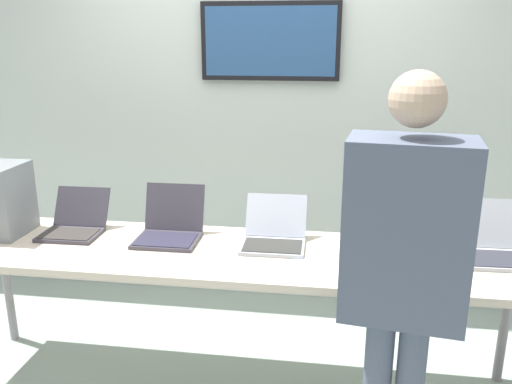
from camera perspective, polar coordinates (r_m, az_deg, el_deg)
The scene contains 10 objects.
back_wall at distance 3.66m, azimuth 0.53°, elevation 7.10°, with size 8.00×0.11×2.48m.
workbench at distance 2.73m, azimuth -2.78°, elevation -7.40°, with size 3.12×0.70×0.79m.
laptop_station_0 at distance 3.11m, azimuth -19.06°, elevation -3.27°, with size 0.32×0.35×0.22m.
laptop_station_1 at distance 2.90m, azimuth -9.33°, elevation -3.79°, with size 0.34×0.36×0.27m.
laptop_station_2 at distance 2.78m, azimuth 1.97°, elevation -4.62°, with size 0.33×0.37×0.23m.
laptop_station_3 at distance 2.76m, azimuth 13.18°, elevation -5.07°, with size 0.38×0.35×0.27m.
laptop_station_4 at distance 2.88m, azimuth 24.37°, elevation -5.29°, with size 0.37×0.38×0.25m.
person at distance 2.01m, azimuth 15.72°, elevation -7.20°, with size 0.49×0.63×1.74m.
coffee_mug at distance 2.46m, azimuth 17.80°, elevation -8.56°, with size 0.08×0.08×0.09m.
paper_sheet at distance 2.51m, azimuth 6.94°, elevation -8.41°, with size 0.30×0.35×0.00m.
Camera 1 is at (0.49, -2.45, 1.84)m, focal length 36.89 mm.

